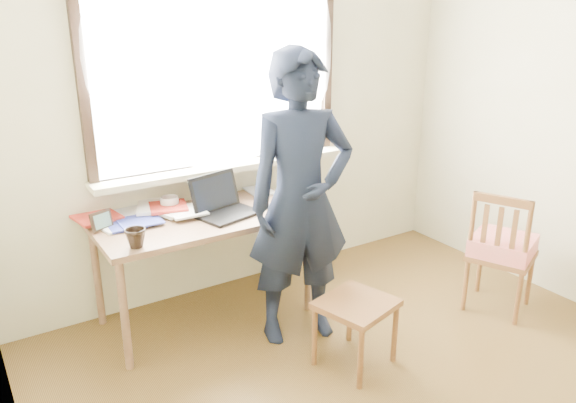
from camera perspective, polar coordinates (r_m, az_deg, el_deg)
room_shell at (r=2.49m, az=15.27°, el=10.76°), size 3.52×4.02×2.61m
desk at (r=3.62m, az=-8.65°, el=-2.59°), size 1.34×0.67×0.72m
laptop at (r=3.60m, az=-6.64°, el=-0.36°), size 0.43×0.38×0.25m
mug_white at (r=3.71m, az=-11.93°, el=-0.22°), size 0.17×0.17×0.10m
mug_dark at (r=3.20m, az=-15.22°, el=-3.60°), size 0.15×0.15×0.11m
mouse at (r=3.69m, az=-1.90°, el=-0.46°), size 0.08×0.06×0.03m
desk_clutter at (r=3.65m, az=-13.57°, el=-1.09°), size 0.77×0.50×0.04m
book_a at (r=3.66m, az=-16.83°, el=-1.55°), size 0.20×0.26×0.02m
book_b at (r=3.98m, az=-4.02°, el=0.89°), size 0.19×0.24×0.02m
picture_frame at (r=3.49m, az=-18.42°, el=-1.97°), size 0.14×0.07×0.11m
work_chair at (r=3.26m, az=6.91°, el=-11.01°), size 0.48×0.46×0.40m
side_chair at (r=4.02m, az=20.91°, el=-4.42°), size 0.50×0.51×0.86m
person at (r=3.32m, az=1.29°, el=0.10°), size 0.73×0.56×1.78m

